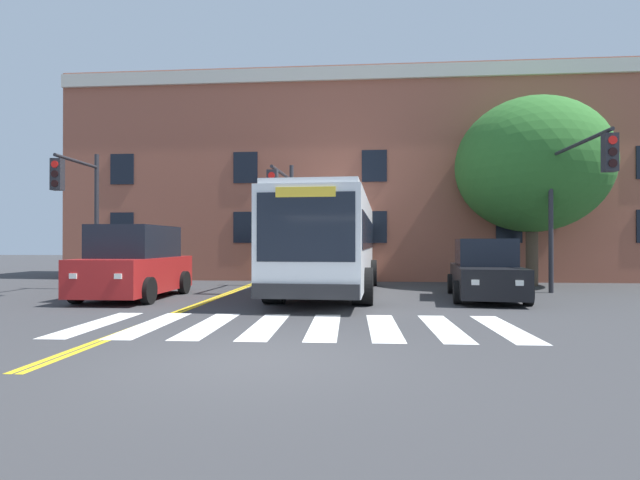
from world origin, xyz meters
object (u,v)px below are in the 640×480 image
Objects in this scene: car_black_far_lane at (485,272)px; street_tree_curbside_large at (532,166)px; traffic_light_overhead at (284,204)px; traffic_light_near_corner at (574,185)px; city_bus at (332,240)px; car_red_near_lane at (135,264)px; traffic_light_far_corner at (80,198)px.

street_tree_curbside_large is (3.03, 5.01, 3.97)m from car_black_far_lane.
traffic_light_overhead is 0.62× the size of street_tree_curbside_large.
car_black_far_lane is 7.08m from street_tree_curbside_large.
car_black_far_lane is 0.96× the size of traffic_light_near_corner.
street_tree_curbside_large reaches higher than car_black_far_lane.
city_bus is 7.84m from traffic_light_near_corner.
city_bus is at bearing 23.18° from car_red_near_lane.
city_bus is 2.39× the size of traffic_light_far_corner.
city_bus is 2.32× the size of traffic_light_near_corner.
traffic_light_overhead is (-6.58, 2.31, 2.31)m from car_black_far_lane.
traffic_light_far_corner is 0.64× the size of street_tree_curbside_large.
city_bus is at bearing 168.63° from traffic_light_near_corner.
traffic_light_overhead reaches higher than car_black_far_lane.
traffic_light_near_corner is 9.52m from traffic_light_overhead.
traffic_light_overhead is (6.80, 1.56, -0.13)m from traffic_light_far_corner.
traffic_light_near_corner is (7.51, -1.51, 1.68)m from city_bus.
traffic_light_overhead reaches higher than car_red_near_lane.
city_bus is 8.99m from street_tree_curbside_large.
traffic_light_overhead is at bearing 167.55° from traffic_light_near_corner.
street_tree_curbside_large reaches higher than traffic_light_far_corner.
traffic_light_far_corner reaches higher than city_bus.
street_tree_curbside_large is at bearing 22.77° from car_red_near_lane.
street_tree_curbside_large reaches higher than car_red_near_lane.
traffic_light_near_corner reaches higher than traffic_light_overhead.
street_tree_curbside_large reaches higher than traffic_light_near_corner.
car_red_near_lane is 5.54m from traffic_light_overhead.
traffic_light_near_corner is at bearing 5.52° from car_black_far_lane.
car_black_far_lane is at bearing -20.25° from city_bus.
car_black_far_lane is at bearing -19.36° from traffic_light_overhead.
car_red_near_lane is 0.96× the size of car_black_far_lane.
car_red_near_lane is 3.78m from traffic_light_far_corner.
car_red_near_lane is at bearing -157.23° from street_tree_curbside_large.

